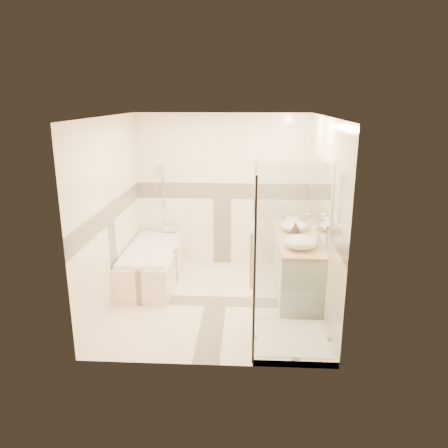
# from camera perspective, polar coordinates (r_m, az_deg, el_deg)

# --- Properties ---
(room) EXTENTS (2.82, 3.02, 2.52)m
(room) POSITION_cam_1_polar(r_m,az_deg,el_deg) (5.72, -0.58, 1.35)
(room) COLOR #F7E2C4
(room) RESTS_ON ground
(bathtub) EXTENTS (0.75, 1.70, 0.56)m
(bathtub) POSITION_cam_1_polar(r_m,az_deg,el_deg) (6.77, -9.39, -4.95)
(bathtub) COLOR #FCE7CA
(bathtub) RESTS_ON ground
(vanity) EXTENTS (0.58, 1.62, 0.85)m
(vanity) POSITION_cam_1_polar(r_m,az_deg,el_deg) (6.29, 9.44, -5.49)
(vanity) COLOR white
(vanity) RESTS_ON ground
(shower_enclosure) EXTENTS (0.96, 0.93, 2.04)m
(shower_enclosure) POSITION_cam_1_polar(r_m,az_deg,el_deg) (5.07, 7.63, -9.93)
(shower_enclosure) COLOR #FCE7CA
(shower_enclosure) RESTS_ON ground
(vessel_sink_near) EXTENTS (0.39, 0.39, 0.16)m
(vessel_sink_near) POSITION_cam_1_polar(r_m,az_deg,el_deg) (6.43, 9.16, -0.23)
(vessel_sink_near) COLOR white
(vessel_sink_near) RESTS_ON vanity
(vessel_sink_far) EXTENTS (0.43, 0.43, 0.17)m
(vessel_sink_far) POSITION_cam_1_polar(r_m,az_deg,el_deg) (5.70, 9.92, -2.33)
(vessel_sink_far) COLOR white
(vessel_sink_far) RESTS_ON vanity
(faucet_near) EXTENTS (0.11, 0.03, 0.28)m
(faucet_near) POSITION_cam_1_polar(r_m,az_deg,el_deg) (6.44, 11.11, 0.44)
(faucet_near) COLOR silver
(faucet_near) RESTS_ON vanity
(faucet_far) EXTENTS (0.13, 0.03, 0.30)m
(faucet_far) POSITION_cam_1_polar(r_m,az_deg,el_deg) (5.71, 12.11, -1.49)
(faucet_far) COLOR silver
(faucet_far) RESTS_ON vanity
(amenity_bottle_a) EXTENTS (0.09, 0.09, 0.14)m
(amenity_bottle_a) POSITION_cam_1_polar(r_m,az_deg,el_deg) (6.13, 9.46, -1.14)
(amenity_bottle_a) COLOR black
(amenity_bottle_a) RESTS_ON vanity
(amenity_bottle_b) EXTENTS (0.17, 0.17, 0.17)m
(amenity_bottle_b) POSITION_cam_1_polar(r_m,az_deg,el_deg) (6.28, 9.31, -0.60)
(amenity_bottle_b) COLOR black
(amenity_bottle_b) RESTS_ON vanity
(folded_towels) EXTENTS (0.23, 0.31, 0.09)m
(folded_towels) POSITION_cam_1_polar(r_m,az_deg,el_deg) (6.80, 8.85, 0.37)
(folded_towels) COLOR silver
(folded_towels) RESTS_ON vanity
(rolled_towel) EXTENTS (0.23, 0.10, 0.10)m
(rolled_towel) POSITION_cam_1_polar(r_m,az_deg,el_deg) (7.32, -7.15, -0.72)
(rolled_towel) COLOR silver
(rolled_towel) RESTS_ON bathtub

